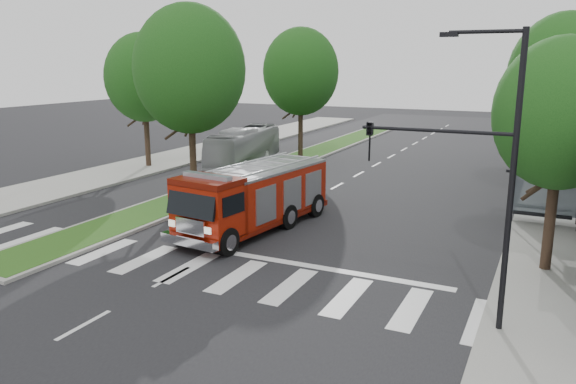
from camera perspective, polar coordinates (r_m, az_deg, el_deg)
name	(u,v)px	position (r m, az deg, el deg)	size (l,w,h in m)	color
ground	(232,244)	(22.90, -5.69, -5.25)	(140.00, 140.00, 0.00)	black
sidewalk_right	(573,218)	(29.44, 26.95, -2.34)	(5.00, 80.00, 0.15)	gray
sidewalk_left	(123,171)	(39.17, -16.37, 2.08)	(5.00, 80.00, 0.15)	gray
median	(289,162)	(41.08, 0.12, 3.11)	(3.00, 50.00, 0.15)	gray
bus_shelter	(546,182)	(27.18, 24.70, 0.97)	(3.20, 1.60, 2.61)	black
tree_right_near	(562,114)	(20.62, 26.04, 7.13)	(4.40, 4.40, 8.05)	black
tree_right_mid	(564,76)	(32.56, 26.24, 10.54)	(5.60, 5.60, 9.72)	black
tree_right_far	(563,83)	(42.57, 26.12, 9.95)	(5.00, 5.00, 8.73)	black
tree_median_near	(190,69)	(30.07, -9.97, 12.18)	(5.80, 5.80, 10.16)	black
tree_median_far	(301,72)	(42.28, 1.31, 12.12)	(5.60, 5.60, 9.72)	black
tree_left_mid	(144,78)	(39.72, -14.45, 11.19)	(5.20, 5.20, 9.16)	black
streetlight_right_near	(477,161)	(15.35, 18.66, 3.00)	(4.08, 0.22, 8.00)	black
streetlight_right_far	(540,107)	(38.65, 24.21, 7.93)	(2.11, 0.20, 8.00)	black
fire_engine	(255,198)	(24.36, -3.41, -0.58)	(3.66, 8.89, 2.99)	#5B0E04
city_bus	(244,147)	(40.12, -4.46, 4.62)	(2.21, 9.46, 2.64)	#ACACB1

